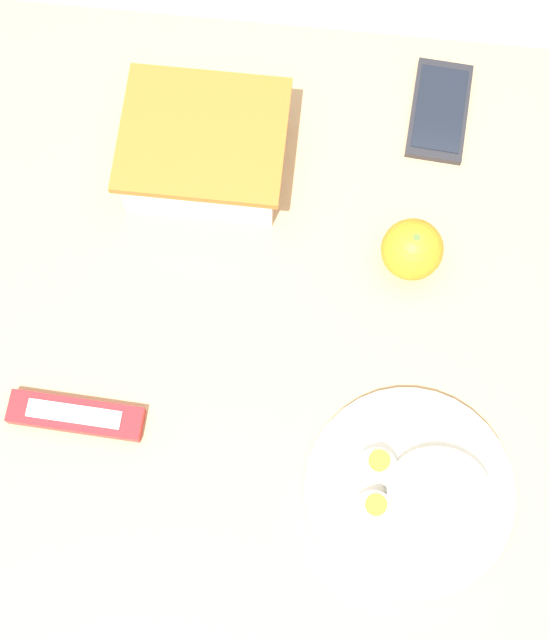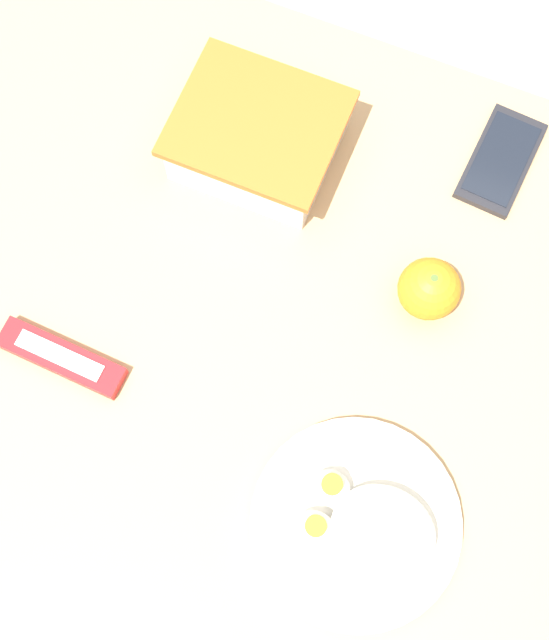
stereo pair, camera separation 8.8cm
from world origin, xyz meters
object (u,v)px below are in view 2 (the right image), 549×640
at_px(candy_bar, 61,358).
at_px(cell_phone, 501,161).
at_px(food_container, 258,139).
at_px(orange_fruit, 429,289).
at_px(rice_plate, 361,524).

height_order(candy_bar, cell_phone, candy_bar).
height_order(food_container, orange_fruit, food_container).
bearing_deg(candy_bar, cell_phone, 48.27).
height_order(rice_plate, candy_bar, rice_plate).
distance_m(orange_fruit, cell_phone, 0.21).
bearing_deg(food_container, cell_phone, 19.87).
bearing_deg(rice_plate, food_container, 126.48).
distance_m(rice_plate, cell_phone, 0.48).
relative_size(orange_fruit, candy_bar, 0.48).
distance_m(food_container, cell_phone, 0.30).
bearing_deg(candy_bar, rice_plate, -6.57).
distance_m(rice_plate, candy_bar, 0.39).
bearing_deg(cell_phone, candy_bar, -131.73).
xyz_separation_m(food_container, candy_bar, (-0.11, -0.34, -0.03)).
distance_m(orange_fruit, candy_bar, 0.43).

